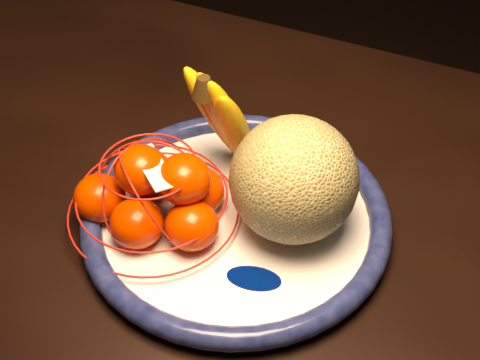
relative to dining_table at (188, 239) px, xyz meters
The scene contains 6 objects.
dining_table is the anchor object (origin of this frame).
fruit_bowl 0.12m from the dining_table, ahead, with size 0.38×0.38×0.03m.
cantaloupe 0.22m from the dining_table, ahead, with size 0.15×0.15×0.15m, color olive.
banana_bunch 0.20m from the dining_table, 64.84° to the left, with size 0.11×0.11×0.18m.
mandarin_bag 0.14m from the dining_table, 92.65° to the right, with size 0.21×0.21×0.13m.
price_tag 0.19m from the dining_table, 87.52° to the right, with size 0.07×0.03×0.00m, color white.
Camera 1 is at (0.28, -0.38, 1.36)m, focal length 50.00 mm.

